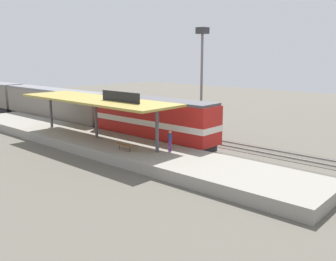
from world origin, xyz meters
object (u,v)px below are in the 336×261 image
at_px(passenger_carriage_front, 54,105).
at_px(person_waiting, 170,140).
at_px(light_mast, 202,58).
at_px(platform_bench, 125,145).
at_px(locomotive, 153,120).
at_px(freight_car, 154,114).

relative_size(passenger_carriage_front, person_waiting, 11.70).
bearing_deg(light_mast, person_waiting, -154.93).
height_order(platform_bench, locomotive, locomotive).
distance_m(passenger_carriage_front, light_mast, 20.60).
bearing_deg(light_mast, passenger_carriage_front, 113.35).
relative_size(locomotive, light_mast, 1.23).
relative_size(locomotive, passenger_carriage_front, 0.72).
xyz_separation_m(platform_bench, person_waiting, (2.40, -2.94, 0.51)).
relative_size(platform_bench, freight_car, 0.14).
bearing_deg(freight_car, passenger_carriage_front, 108.59).
bearing_deg(locomotive, platform_bench, -157.71).
bearing_deg(light_mast, platform_bench, -170.18).
xyz_separation_m(freight_car, light_mast, (3.20, -4.39, 6.43)).
relative_size(locomotive, person_waiting, 8.44).
height_order(freight_car, person_waiting, freight_car).
distance_m(passenger_carriage_front, person_waiting, 23.68).
height_order(platform_bench, passenger_carriage_front, passenger_carriage_front).
distance_m(locomotive, freight_car, 6.33).
distance_m(light_mast, person_waiting, 14.18).
xyz_separation_m(passenger_carriage_front, light_mast, (7.80, -18.07, 6.08)).
height_order(passenger_carriage_front, light_mast, light_mast).
bearing_deg(locomotive, light_mast, -0.52).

